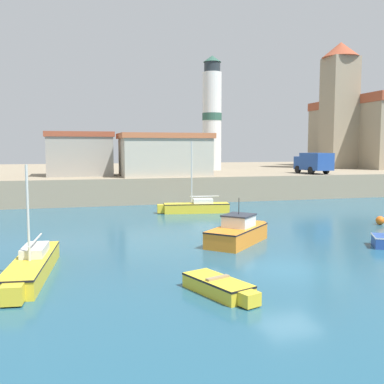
# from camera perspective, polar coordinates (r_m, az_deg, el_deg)

# --- Properties ---
(ground_plane) EXTENTS (200.00, 200.00, 0.00)m
(ground_plane) POSITION_cam_1_polar(r_m,az_deg,el_deg) (19.76, 12.29, -9.62)
(ground_plane) COLOR #235670
(quay_seawall) EXTENTS (120.00, 40.00, 2.40)m
(quay_seawall) POSITION_cam_1_polar(r_m,az_deg,el_deg) (60.71, -6.69, 1.88)
(quay_seawall) COLOR gray
(quay_seawall) RESTS_ON ground
(sailboat_yellow_0) EXTENTS (5.77, 1.92, 5.64)m
(sailboat_yellow_0) POSITION_cam_1_polar(r_m,az_deg,el_deg) (35.63, 0.45, -1.90)
(sailboat_yellow_0) COLOR yellow
(sailboat_yellow_0) RESTS_ON ground
(motorboat_orange_2) EXTENTS (4.69, 4.72, 2.47)m
(motorboat_orange_2) POSITION_cam_1_polar(r_m,az_deg,el_deg) (24.56, 5.92, -5.11)
(motorboat_orange_2) COLOR orange
(motorboat_orange_2) RESTS_ON ground
(sailboat_yellow_3) EXTENTS (1.97, 7.05, 4.52)m
(sailboat_yellow_3) POSITION_cam_1_polar(r_m,az_deg,el_deg) (19.37, -19.67, -8.75)
(sailboat_yellow_3) COLOR yellow
(sailboat_yellow_3) RESTS_ON ground
(dinghy_yellow_4) EXTENTS (2.04, 3.42, 0.61)m
(dinghy_yellow_4) POSITION_cam_1_polar(r_m,az_deg,el_deg) (16.20, 3.53, -11.86)
(dinghy_yellow_4) COLOR yellow
(dinghy_yellow_4) RESTS_ON ground
(mooring_buoy) EXTENTS (0.58, 0.58, 0.58)m
(mooring_buoy) POSITION_cam_1_polar(r_m,az_deg,el_deg) (32.75, 22.78, -3.35)
(mooring_buoy) COLOR orange
(mooring_buoy) RESTS_ON ground
(church) EXTENTS (13.07, 17.68, 16.55)m
(church) POSITION_cam_1_polar(r_m,az_deg,el_deg) (68.39, 20.82, 7.55)
(church) COLOR gray
(church) RESTS_ON quay_seawall
(lighthouse) EXTENTS (2.38, 2.38, 13.87)m
(lighthouse) POSITION_cam_1_polar(r_m,az_deg,el_deg) (55.81, 2.55, 9.75)
(lighthouse) COLOR silver
(lighthouse) RESTS_ON quay_seawall
(harbor_shed_near_wharf) EXTENTS (8.80, 5.65, 4.13)m
(harbor_shed_near_wharf) POSITION_cam_1_polar(r_m,az_deg,el_deg) (44.05, -3.52, 4.77)
(harbor_shed_near_wharf) COLOR #BCB29E
(harbor_shed_near_wharf) RESTS_ON quay_seawall
(harbor_shed_mid_row) EXTENTS (6.52, 4.78, 4.29)m
(harbor_shed_mid_row) POSITION_cam_1_polar(r_m,az_deg,el_deg) (45.83, -14.08, 4.75)
(harbor_shed_mid_row) COLOR gray
(harbor_shed_mid_row) RESTS_ON quay_seawall
(truck_on_quay) EXTENTS (2.57, 4.50, 2.20)m
(truck_on_quay) POSITION_cam_1_polar(r_m,az_deg,el_deg) (49.45, 15.17, 3.67)
(truck_on_quay) COLOR #234793
(truck_on_quay) RESTS_ON quay_seawall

